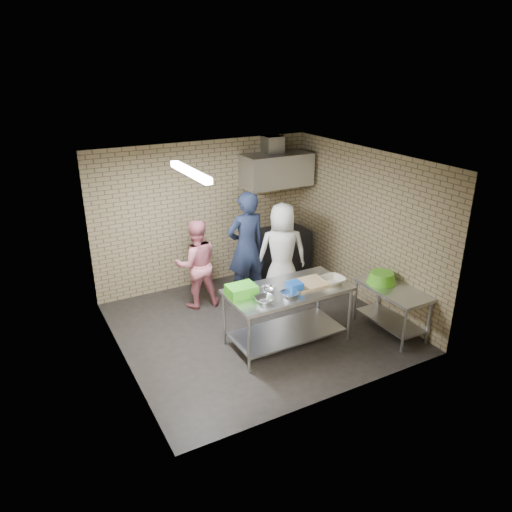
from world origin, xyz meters
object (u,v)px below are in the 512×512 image
Objects in this scene: prep_table at (287,316)px; woman_pink at (196,264)px; stove at (276,253)px; woman_white at (282,252)px; side_counter at (391,310)px; man_navy at (246,247)px; bottle_red at (274,171)px; green_basin at (382,277)px; blue_tub at (295,286)px; green_crate at (241,291)px.

prep_table is 1.16× the size of woman_pink.
woman_white is (-0.46, -0.95, 0.43)m from stove.
woman_white reaches higher than side_counter.
woman_white is (0.56, -0.27, -0.11)m from man_navy.
woman_white reaches higher than prep_table.
prep_table is at bearing -115.82° from bottle_red.
side_counter is 2.79m from stove.
green_basin is at bearing 127.61° from man_navy.
woman_pink is at bearing 112.29° from prep_table.
bottle_red is (1.16, 2.60, 1.06)m from blue_tub.
blue_tub reaches higher than side_counter.
bottle_red reaches higher than blue_tub.
green_crate is 1.66m from woman_pink.
prep_table is at bearing 84.10° from man_navy.
blue_tub reaches higher than stove.
prep_table is 10.08× the size of bottle_red.
green_crate is at bearing -128.74° from bottle_red.
green_crate is at bearing 171.07° from green_basin.
green_basin is 1.79m from woman_white.
prep_table is 0.89m from green_crate.
stove is at bearing -101.77° from bottle_red.
bottle_red is at bearing 97.90° from green_basin.
green_crate reaches higher than prep_table.
woman_pink is at bearing -13.13° from man_navy.
blue_tub is (-1.11, -2.36, 0.52)m from stove.
bottle_red is at bearing 51.26° from green_crate.
man_navy is at bearing 176.37° from woman_pink.
prep_table is 4.50× the size of green_crate.
woman_white is at bearing 116.74° from side_counter.
side_counter is at bearing 139.58° from woman_white.
green_basin is at bearing -82.10° from bottle_red.
woman_pink is at bearing 112.53° from blue_tub.
woman_pink is 1.50m from woman_white.
prep_table is at bearing 84.77° from woman_white.
stove is 2.57m from green_basin.
woman_pink is at bearing 90.87° from green_crate.
green_crate is (-0.70, 0.12, 0.53)m from prep_table.
man_navy is at bearing 125.39° from side_counter.
green_basin is 0.29× the size of woman_pink.
prep_table is 1.94m from woman_pink.
man_navy is (0.09, 1.68, 0.02)m from blue_tub.
stove is at bearing 99.29° from side_counter.
green_basin is at bearing -8.93° from green_crate.
woman_pink is (-2.33, 2.26, 0.41)m from side_counter.
side_counter is 1.72m from blue_tub.
blue_tub is at bearing -16.35° from green_crate.
blue_tub is (-1.56, 0.39, 0.60)m from side_counter.
side_counter is at bearing -16.93° from prep_table.
blue_tub is at bearing 165.96° from side_counter.
blue_tub is 1.12× the size of bottle_red.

